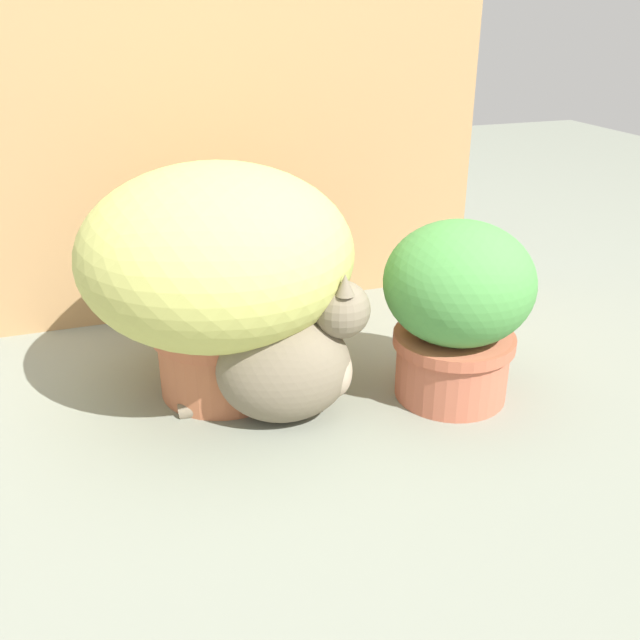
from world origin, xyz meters
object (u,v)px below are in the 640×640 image
cat (293,362)px  mushroom_ornament_pink (267,366)px  grass_planter (218,265)px  leafy_planter (457,306)px

cat → mushroom_ornament_pink: (-0.03, 0.06, -0.03)m
cat → mushroom_ornament_pink: bearing=117.5°
grass_planter → leafy_planter: grass_planter is taller
leafy_planter → mushroom_ornament_pink: size_ratio=3.06×
grass_planter → mushroom_ornament_pink: 0.22m
cat → mushroom_ornament_pink: size_ratio=3.07×
mushroom_ornament_pink → grass_planter: bearing=127.5°
grass_planter → mushroom_ornament_pink: bearing=-52.5°
leafy_planter → mushroom_ornament_pink: bearing=166.9°
grass_planter → leafy_planter: (0.44, -0.18, -0.08)m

